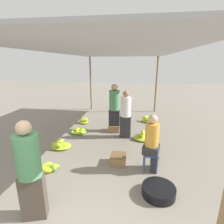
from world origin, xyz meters
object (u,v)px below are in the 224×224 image
Objects in this scene: banana_pile_left_2 at (61,145)px; shopper_walking_far at (114,107)px; basin_black at (159,191)px; shopper_walking_mid at (126,114)px; banana_pile_right_1 at (148,120)px; crate_mid at (119,159)px; vendor_foreground at (30,170)px; stool at (151,156)px; banana_pile_right_0 at (142,137)px; banana_pile_left_0 at (79,131)px; banana_pile_left_1 at (48,167)px; vendor_seated at (152,142)px; crate_near at (114,128)px; banana_pile_left_3 at (83,120)px.

banana_pile_left_2 is 0.36× the size of shopper_walking_far.
shopper_walking_mid is at bearing 107.57° from basin_black.
banana_pile_right_1 is 3.43m from crate_mid.
stool is (1.90, 1.56, -0.50)m from vendor_foreground.
banana_pile_right_0 is at bearing -31.33° from shopper_walking_far.
banana_pile_left_2 is (-0.16, -1.14, 0.01)m from banana_pile_left_0.
vendor_foreground is 3.91m from shopper_walking_far.
banana_pile_left_1 is 2.98m from banana_pile_right_0.
basin_black is at bearing -67.81° from shopper_walking_far.
vendor_foreground is at bearing -111.93° from banana_pile_right_1.
crate_mid is (-0.77, 0.15, -0.58)m from vendor_seated.
vendor_foreground is 2.20m from crate_mid.
shopper_walking_mid reaches higher than banana_pile_left_1.
banana_pile_right_0 is 0.37× the size of shopper_walking_mid.
vendor_seated is 3.31× the size of crate_near.
shopper_walking_mid is at bearing -116.12° from banana_pile_right_1.
banana_pile_left_0 is at bearing 174.71° from banana_pile_right_0.
vendor_foreground is at bearing -101.43° from crate_near.
vendor_foreground is at bearing -140.78° from vendor_seated.
shopper_walking_far is at bearing 112.19° from basin_black.
stool is 0.28× the size of shopper_walking_mid.
stool reaches higher than banana_pile_left_3.
banana_pile_left_1 is (-2.45, 0.45, -0.03)m from basin_black.
shopper_walking_mid is (1.65, -0.08, 0.75)m from banana_pile_left_0.
banana_pile_right_0 is (2.22, -0.21, 0.03)m from banana_pile_left_0.
stool is at bearing -85.39° from banana_pile_right_0.
vendor_seated is 3.08× the size of banana_pile_left_3.
shopper_walking_mid is (1.20, 3.35, -0.04)m from vendor_foreground.
banana_pile_left_0 is at bearing 97.46° from vendor_foreground.
banana_pile_left_1 is 0.96× the size of banana_pile_right_0.
crate_mid is (-0.75, 0.16, -0.23)m from stool.
vendor_foreground reaches higher than basin_black.
vendor_seated is 2.59m from crate_near.
vendor_foreground is at bearing -70.17° from banana_pile_left_1.
stool reaches higher than banana_pile_right_0.
stool reaches higher than banana_pile_right_1.
vendor_seated is at bearing 96.72° from basin_black.
banana_pile_left_3 is 2.24m from shopper_walking_mid.
stool is 1.97m from shopper_walking_mid.
banana_pile_left_3 is (-2.62, 3.70, 0.03)m from basin_black.
banana_pile_left_0 is 0.93× the size of banana_pile_left_2.
banana_pile_left_0 is 1.42× the size of crate_near.
shopper_walking_far is at bearing 116.99° from vendor_seated.
banana_pile_left_3 is (-2.51, 2.91, -0.23)m from stool.
crate_mid is at bearing -17.98° from banana_pile_left_2.
crate_near is at bearing 112.25° from basin_black.
crate_mid is at bearing -46.85° from banana_pile_left_0.
vendor_seated is at bearing -84.70° from banana_pile_right_0.
crate_mid is (1.60, -1.71, 0.05)m from banana_pile_left_0.
shopper_walking_mid is at bearing -31.90° from banana_pile_left_3.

